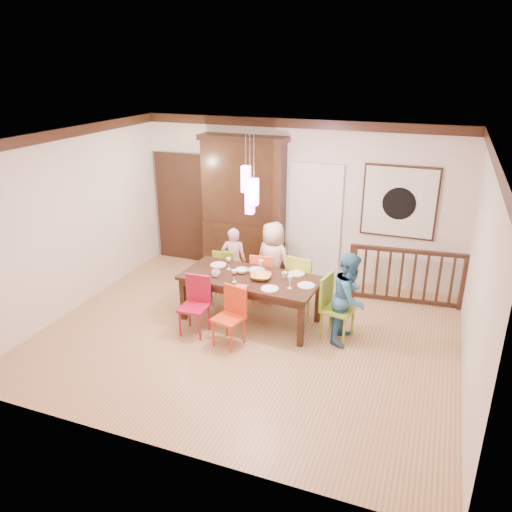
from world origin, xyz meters
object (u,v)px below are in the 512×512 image
(china_hutch, at_px, (244,206))
(person_end_right, at_px, (350,298))
(chair_far_left, at_px, (226,267))
(balustrade, at_px, (407,275))
(person_far_mid, at_px, (273,262))
(dining_table, at_px, (250,282))
(chair_end_right, at_px, (338,304))
(person_far_left, at_px, (234,261))

(china_hutch, distance_m, person_end_right, 3.10)
(china_hutch, bearing_deg, chair_far_left, -85.88)
(balustrade, height_order, person_far_mid, person_far_mid)
(dining_table, relative_size, chair_end_right, 2.26)
(person_far_left, bearing_deg, chair_end_right, 142.26)
(china_hutch, xyz_separation_m, person_far_mid, (0.93, -1.01, -0.61))
(person_end_right, bearing_deg, balustrade, -15.86)
(balustrade, bearing_deg, person_far_left, -172.84)
(chair_far_left, relative_size, chair_end_right, 0.86)
(chair_far_left, relative_size, person_far_left, 0.69)
(balustrade, distance_m, person_far_left, 2.94)
(chair_far_left, bearing_deg, balustrade, -175.30)
(balustrade, relative_size, person_far_left, 1.62)
(chair_far_left, relative_size, person_end_right, 0.61)
(dining_table, bearing_deg, china_hutch, 118.38)
(chair_far_left, xyz_separation_m, china_hutch, (-0.07, 1.03, 0.83))
(chair_far_left, bearing_deg, chair_end_right, 150.31)
(chair_far_left, xyz_separation_m, balustrade, (3.00, 0.68, 0.03))
(chair_end_right, height_order, balustrade, balustrade)
(chair_far_left, xyz_separation_m, person_end_right, (2.32, -0.85, 0.20))
(dining_table, distance_m, chair_far_left, 1.15)
(balustrade, bearing_deg, person_end_right, -119.65)
(person_end_right, bearing_deg, chair_end_right, 101.71)
(chair_end_right, distance_m, china_hutch, 3.02)
(chair_end_right, height_order, china_hutch, china_hutch)
(chair_end_right, height_order, person_far_mid, person_far_mid)
(dining_table, distance_m, china_hutch, 2.13)
(balustrade, xyz_separation_m, person_end_right, (-0.69, -1.53, 0.18))
(person_far_left, relative_size, person_far_mid, 0.87)
(chair_end_right, bearing_deg, dining_table, 98.72)
(china_hutch, height_order, person_far_left, china_hutch)
(dining_table, height_order, china_hutch, china_hutch)
(dining_table, relative_size, chair_far_left, 2.64)
(chair_far_left, bearing_deg, person_end_right, 151.80)
(chair_end_right, bearing_deg, person_far_left, 76.36)
(china_hutch, bearing_deg, person_far_mid, -47.29)
(balustrade, bearing_deg, dining_table, -151.41)
(chair_far_left, height_order, balustrade, balustrade)
(person_far_mid, relative_size, person_end_right, 1.02)
(dining_table, distance_m, chair_end_right, 1.39)
(chair_far_left, height_order, person_far_mid, person_far_mid)
(chair_end_right, bearing_deg, china_hutch, 60.03)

